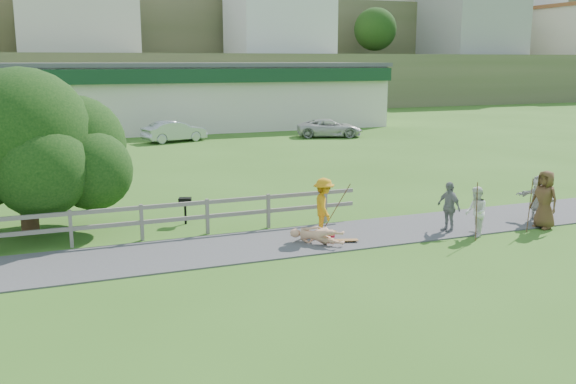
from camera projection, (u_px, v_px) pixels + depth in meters
name	position (u px, v px, depth m)	size (l,w,h in m)	color
ground	(310.00, 256.00, 17.55)	(260.00, 260.00, 0.00)	#34621C
path	(289.00, 241.00, 18.91)	(34.00, 3.00, 0.04)	#3E3E41
fence	(120.00, 219.00, 18.73)	(15.05, 0.10, 1.10)	#656159
strip_mall	(178.00, 96.00, 50.27)	(32.50, 10.75, 5.10)	silver
hillside	(70.00, 0.00, 97.70)	(220.00, 67.00, 47.50)	#4E5934
skater_rider	(324.00, 210.00, 19.28)	(1.11, 0.64, 1.72)	orange
skater_fallen	(317.00, 236.00, 18.54)	(1.60, 0.38, 0.58)	tan
spectator_a	(476.00, 212.00, 19.40)	(0.74, 0.58, 1.53)	silver
spectator_b	(449.00, 207.00, 19.92)	(0.93, 0.39, 1.59)	gray
spectator_c	(545.00, 200.00, 20.32)	(0.91, 0.59, 1.87)	brown
spectator_d	(538.00, 199.00, 21.14)	(1.46, 0.47, 1.58)	beige
car_silver	(175.00, 131.00, 42.25)	(1.47, 4.21, 1.39)	#B5B6BD
car_white	(329.00, 128.00, 44.92)	(2.09, 4.54, 1.26)	beige
tree	(26.00, 168.00, 19.58)	(6.72, 6.72, 4.10)	black
bbq	(185.00, 211.00, 20.94)	(0.40, 0.31, 0.87)	black
longboard_rider	(323.00, 235.00, 19.44)	(1.00, 0.24, 0.11)	olive
longboard_fallen	(343.00, 242.00, 18.79)	(0.87, 0.21, 0.10)	olive
helmet	(330.00, 236.00, 19.10)	(0.28, 0.28, 0.28)	#A91127
pole_rider	(336.00, 204.00, 19.85)	(0.03, 0.03, 1.80)	brown
pole_spec_left	(477.00, 212.00, 18.86)	(0.03, 0.03, 1.78)	brown
pole_spec_right	(530.00, 205.00, 19.88)	(0.03, 0.03, 1.70)	brown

